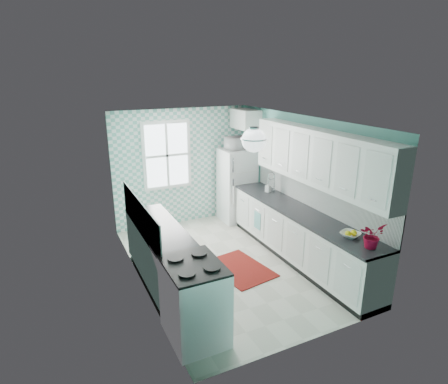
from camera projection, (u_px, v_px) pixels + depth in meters
name	position (u px, v px, depth m)	size (l,w,h in m)	color
floor	(228.00, 264.00, 6.57)	(3.00, 4.40, 0.02)	beige
ceiling	(228.00, 120.00, 5.79)	(3.00, 4.40, 0.02)	white
wall_back	(182.00, 167.00, 8.07)	(3.00, 0.02, 2.50)	#62B2A5
wall_front	(313.00, 253.00, 4.29)	(3.00, 0.02, 2.50)	#62B2A5
wall_left	(137.00, 211.00, 5.55)	(0.02, 4.40, 2.50)	#62B2A5
wall_right	(302.00, 185.00, 6.81)	(0.02, 4.40, 2.50)	#62B2A5
accent_wall	(183.00, 167.00, 8.05)	(3.00, 0.01, 2.50)	#6AB1A3
window	(167.00, 155.00, 7.79)	(1.04, 0.05, 1.44)	white
backsplash_right	(315.00, 194.00, 6.47)	(0.02, 3.60, 0.51)	white
backsplash_left	(140.00, 216.00, 5.52)	(0.02, 2.15, 0.51)	white
upper_cabinets_right	(319.00, 158.00, 6.02)	(0.33, 3.20, 0.90)	white
upper_cabinet_fridge	(244.00, 119.00, 7.97)	(0.40, 0.74, 0.40)	white
ceiling_light	(254.00, 140.00, 5.16)	(0.34, 0.34, 0.35)	silver
base_cabinets_right	(299.00, 237.00, 6.58)	(0.60, 3.60, 0.90)	white
countertop_right	(300.00, 212.00, 6.43)	(0.63, 3.60, 0.04)	black
base_cabinets_left	(161.00, 257.00, 5.87)	(0.60, 2.15, 0.90)	white
countertop_left	(161.00, 229.00, 5.73)	(0.63, 2.15, 0.04)	black
fridge	(237.00, 185.00, 8.30)	(0.70, 0.70, 1.62)	silver
stove	(194.00, 300.00, 4.64)	(0.67, 0.84, 1.02)	silver
sink	(267.00, 193.00, 7.37)	(0.47, 0.39, 0.53)	silver
rug	(240.00, 269.00, 6.40)	(0.80, 1.15, 0.02)	maroon
dish_towel	(257.00, 220.00, 7.21)	(0.02, 0.23, 0.34)	#57A69B
fruit_bowl	(350.00, 235.00, 5.41)	(0.28, 0.28, 0.07)	white
potted_plant	(372.00, 235.00, 5.04)	(0.32, 0.28, 0.36)	red
soap_bottle	(268.00, 187.00, 7.39)	(0.09, 0.09, 0.20)	#AABCC6
microwave	(237.00, 143.00, 8.01)	(0.49, 0.33, 0.27)	white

